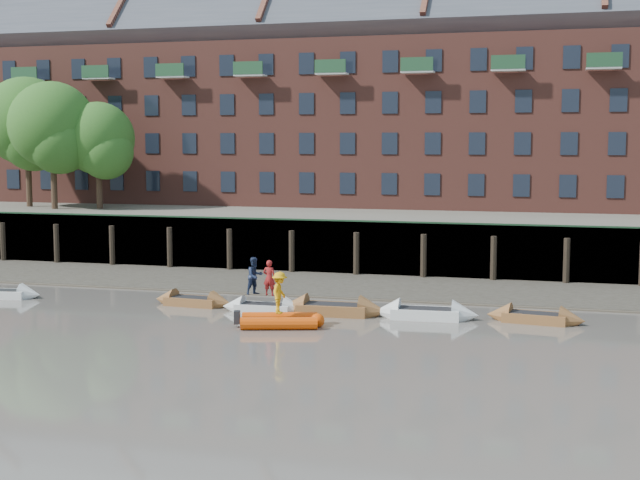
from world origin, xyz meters
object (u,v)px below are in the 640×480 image
at_px(rowboat_5, 426,313).
at_px(person_rower_a, 269,278).
at_px(rowboat_0, 3,294).
at_px(rowboat_3, 264,308).
at_px(rowboat_4, 333,309).
at_px(person_rower_b, 255,276).
at_px(rowboat_2, 193,301).
at_px(person_rib_crew, 280,293).
at_px(rib_tender, 283,321).
at_px(rowboat_6, 535,318).

relative_size(rowboat_5, person_rower_a, 2.87).
relative_size(rowboat_0, rowboat_5, 0.86).
distance_m(rowboat_3, rowboat_4, 3.27).
bearing_deg(rowboat_5, person_rower_b, 179.39).
relative_size(rowboat_2, person_rower_a, 2.52).
distance_m(rowboat_0, rowboat_5, 21.63).
distance_m(rowboat_4, person_rower_b, 4.01).
height_order(rowboat_3, person_rib_crew, person_rib_crew).
distance_m(rowboat_2, person_rower_b, 3.74).
bearing_deg(rib_tender, rowboat_5, 14.79).
height_order(rowboat_2, person_rib_crew, person_rib_crew).
relative_size(person_rower_b, person_rib_crew, 0.99).
relative_size(rowboat_0, rowboat_2, 0.98).
relative_size(rowboat_3, rowboat_6, 0.93).
distance_m(rowboat_0, rowboat_6, 26.42).
relative_size(rowboat_2, rowboat_3, 1.03).
distance_m(rowboat_0, person_rower_b, 13.71).
bearing_deg(rowboat_6, rowboat_3, -168.09).
distance_m(person_rower_b, person_rib_crew, 3.78).
relative_size(rowboat_5, person_rib_crew, 2.65).
distance_m(rowboat_3, rib_tender, 3.47).
relative_size(rowboat_6, rib_tender, 1.20).
bearing_deg(rowboat_6, person_rib_crew, -152.37).
height_order(person_rower_a, person_rower_b, person_rower_b).
bearing_deg(rowboat_2, rib_tender, -27.69).
bearing_deg(rowboat_4, rowboat_2, 174.10).
xyz_separation_m(rowboat_4, rowboat_6, (9.04, 0.63, -0.04)).
bearing_deg(rowboat_4, rowboat_0, 178.17).
distance_m(rowboat_2, rowboat_4, 7.15).
xyz_separation_m(rowboat_0, person_rower_a, (14.36, -0.06, 1.42)).
distance_m(rowboat_6, person_rower_a, 12.16).
bearing_deg(person_rib_crew, rowboat_2, 55.61).
bearing_deg(person_rib_crew, rowboat_4, -27.03).
bearing_deg(rib_tender, rowboat_0, 152.91).
bearing_deg(rowboat_3, person_rower_b, 162.74).
bearing_deg(person_rib_crew, rowboat_3, 29.17).
distance_m(rowboat_4, rib_tender, 3.49).
height_order(rowboat_6, rib_tender, rowboat_6).
bearing_deg(person_rower_a, person_rib_crew, 117.43).
bearing_deg(rib_tender, person_rower_b, 111.22).
bearing_deg(rowboat_6, rowboat_0, -170.60).
bearing_deg(rowboat_2, rowboat_0, -171.98).
relative_size(rowboat_0, rowboat_6, 0.94).
bearing_deg(rowboat_3, rowboat_4, 2.65).
xyz_separation_m(rowboat_6, person_rower_a, (-12.05, -0.80, 1.40)).
height_order(rowboat_6, person_rower_b, person_rower_b).
xyz_separation_m(rowboat_0, person_rower_b, (13.63, -0.01, 1.47)).
relative_size(rowboat_4, rib_tender, 1.37).
bearing_deg(person_rower_b, rowboat_2, 116.06).
height_order(rib_tender, person_rib_crew, person_rib_crew).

